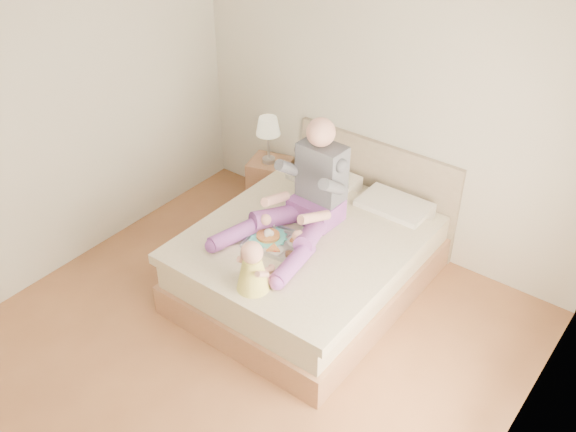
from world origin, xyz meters
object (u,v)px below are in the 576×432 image
Objects in this scene: nightstand at (270,182)px; tray at (279,240)px; adult at (306,198)px; baby at (254,270)px; bed at (315,254)px.

tray is at bearing -64.90° from nightstand.
nightstand is 0.43× the size of adult.
baby reaches higher than tray.
baby is (0.19, -0.54, 0.14)m from tray.
baby is at bearing -84.98° from bed.
adult reaches higher than tray.
bed is 1.86× the size of adult.
tray is at bearing -92.29° from adult.
nightstand is at bearing 123.38° from tray.
baby is (1.21, -1.70, 0.53)m from nightstand.
bed is at bearing 107.54° from baby.
baby is (0.08, -0.90, 0.46)m from bed.
bed is at bearing -51.43° from nightstand.
tray is (1.02, -1.16, 0.39)m from nightstand.
baby is at bearing -70.84° from nightstand.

